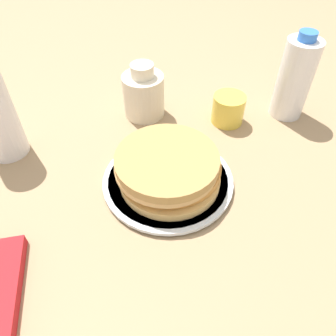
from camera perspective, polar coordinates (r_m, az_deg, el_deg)
The scene contains 6 objects.
ground_plane at distance 0.63m, azimuth -1.72°, elevation -1.76°, with size 4.00×4.00×0.00m, color #9E7F5B.
plate at distance 0.62m, azimuth 0.00°, elevation -2.14°, with size 0.25×0.25×0.01m.
pancake_stack at distance 0.59m, azimuth 0.10°, elevation 0.05°, with size 0.20×0.19×0.06m.
juice_glass at distance 0.76m, azimuth 10.45°, elevation 10.07°, with size 0.07×0.07×0.07m.
cream_jug at distance 0.76m, azimuth -4.28°, elevation 12.78°, with size 0.09×0.09×0.13m.
water_bottle_mid at distance 0.79m, azimuth 21.19°, elevation 14.32°, with size 0.07×0.07×0.19m.
Camera 1 is at (-0.42, -0.10, 0.47)m, focal length 35.00 mm.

